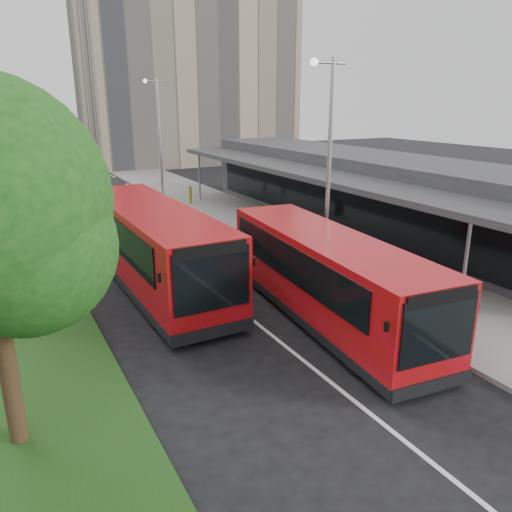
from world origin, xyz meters
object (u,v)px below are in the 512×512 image
at_px(lamp_post_far, 158,130).
at_px(litter_bin, 251,217).
at_px(car_near, 88,168).
at_px(bus_main, 327,278).
at_px(lamp_post_near, 327,158).
at_px(bollard, 190,195).
at_px(bus_second, 153,247).
at_px(car_far, 41,162).

height_order(lamp_post_far, litter_bin, lamp_post_far).
height_order(litter_bin, car_near, litter_bin).
bearing_deg(bus_main, lamp_post_near, 61.18).
bearing_deg(bollard, lamp_post_far, 100.79).
xyz_separation_m(bus_second, litter_bin, (7.27, 6.17, -0.94)).
bearing_deg(car_far, bollard, -69.98).
relative_size(bus_main, bus_second, 0.92).
relative_size(bus_main, bollard, 8.84).
xyz_separation_m(lamp_post_near, bollard, (0.74, 16.10, -4.00)).
bearing_deg(lamp_post_far, bollard, -79.21).
bearing_deg(car_near, car_far, 105.65).
relative_size(bus_second, car_near, 3.42).
relative_size(litter_bin, bollard, 0.85).
xyz_separation_m(lamp_post_far, car_far, (-5.88, 21.71, -4.12)).
relative_size(litter_bin, car_near, 0.30).
distance_m(litter_bin, bollard, 7.54).
bearing_deg(car_near, litter_bin, -93.94).
xyz_separation_m(litter_bin, bollard, (-0.59, 7.52, 0.09)).
bearing_deg(bollard, car_far, 104.50).
xyz_separation_m(bus_second, car_far, (0.06, 39.30, -0.97)).
height_order(car_near, car_far, car_far).
xyz_separation_m(bus_main, litter_bin, (3.37, 11.60, -0.80)).
xyz_separation_m(lamp_post_far, bollard, (0.74, -3.90, -4.00)).
bearing_deg(bus_main, bollard, 87.03).
bearing_deg(lamp_post_near, bollard, 87.36).
xyz_separation_m(bus_main, car_near, (-0.38, 38.12, -0.89)).
bearing_deg(car_near, lamp_post_far, -92.89).
xyz_separation_m(bus_main, bus_second, (-3.90, 5.43, 0.14)).
height_order(lamp_post_far, bus_second, lamp_post_far).
bearing_deg(bus_second, bollard, 63.36).
bearing_deg(car_near, bus_main, -101.42).
height_order(bus_main, bollard, bus_main).
xyz_separation_m(lamp_post_near, car_near, (-2.42, 35.10, -4.18)).
xyz_separation_m(lamp_post_near, lamp_post_far, (0.00, 20.00, 0.00)).
relative_size(lamp_post_near, car_far, 2.22).
relative_size(lamp_post_near, lamp_post_far, 1.00).
distance_m(bus_second, bollard, 15.26).
height_order(bollard, car_near, bollard).
bearing_deg(lamp_post_near, bus_main, -124.14).
relative_size(bus_second, bollard, 9.58).
distance_m(litter_bin, car_far, 33.90).
bearing_deg(car_far, lamp_post_far, -69.32).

